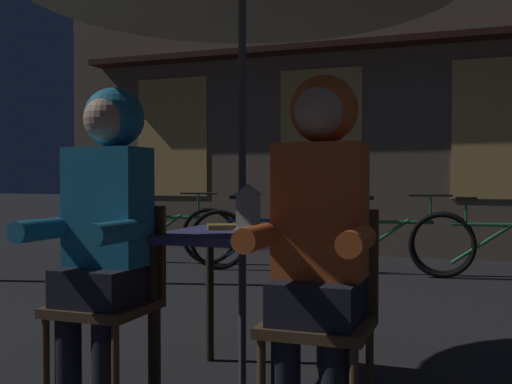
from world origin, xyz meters
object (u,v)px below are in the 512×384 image
object	(u,v)px
chair_left	(113,291)
book	(227,227)
cafe_table	(242,253)
chair_right	(322,307)
person_left_hooded	(105,212)
bicycle_third	(391,241)
bicycle_fourth	(496,245)
person_right_hooded	(319,217)
lantern	(248,207)
bicycle_second	(265,239)
bicycle_nearest	(167,234)

from	to	relation	value
chair_left	book	bearing A→B (deg)	54.14
book	chair_left	bearing A→B (deg)	-152.96
cafe_table	chair_right	world-z (taller)	chair_right
cafe_table	person_left_hooded	bearing A→B (deg)	-138.43
cafe_table	person_left_hooded	xyz separation A→B (m)	(-0.48, -0.43, 0.21)
bicycle_third	bicycle_fourth	xyz separation A→B (m)	(1.01, -0.04, 0.00)
chair_right	person_left_hooded	world-z (taller)	person_left_hooded
person_right_hooded	bicycle_third	distance (m)	4.12
bicycle_fourth	book	size ratio (longest dim) A/B	8.40
chair_left	book	world-z (taller)	chair_left
person_left_hooded	person_right_hooded	world-z (taller)	same
lantern	cafe_table	bearing A→B (deg)	159.55
chair_left	bicycle_second	world-z (taller)	chair_left
cafe_table	bicycle_fourth	size ratio (longest dim) A/B	0.44
cafe_table	bicycle_third	bearing A→B (deg)	86.12
bicycle_nearest	book	size ratio (longest dim) A/B	8.33
bicycle_second	book	xyz separation A→B (m)	(0.95, -3.34, 0.41)
bicycle_fourth	person_left_hooded	bearing A→B (deg)	-113.27
lantern	person_left_hooded	distance (m)	0.66
person_left_hooded	chair_right	bearing A→B (deg)	3.39
person_left_hooded	person_right_hooded	size ratio (longest dim) A/B	1.00
chair_right	bicycle_second	xyz separation A→B (m)	(-1.55, 3.82, -0.14)
chair_right	person_left_hooded	distance (m)	1.03
chair_left	person_right_hooded	xyz separation A→B (m)	(0.96, -0.06, 0.36)
lantern	person_left_hooded	world-z (taller)	person_left_hooded
chair_left	bicycle_fourth	distance (m)	4.36
person_left_hooded	bicycle_third	bearing A→B (deg)	79.90
chair_right	person_right_hooded	size ratio (longest dim) A/B	0.62
lantern	chair_left	distance (m)	0.73
lantern	bicycle_second	bearing A→B (deg)	107.72
chair_left	person_left_hooded	bearing A→B (deg)	-90.00
bicycle_third	book	xyz separation A→B (m)	(-0.37, -3.54, 0.41)
chair_right	book	size ratio (longest dim) A/B	4.35
cafe_table	bicycle_second	bearing A→B (deg)	107.26
bicycle_fourth	lantern	bearing A→B (deg)	-108.64
bicycle_second	person_right_hooded	bearing A→B (deg)	-68.19
book	bicycle_nearest	bearing A→B (deg)	95.43
person_left_hooded	bicycle_second	bearing A→B (deg)	98.69
chair_right	bicycle_nearest	bearing A→B (deg)	125.43
lantern	bicycle_third	bearing A→B (deg)	86.68
book	person_right_hooded	bearing A→B (deg)	-69.10
lantern	bicycle_nearest	size ratio (longest dim) A/B	0.14
chair_left	person_right_hooded	distance (m)	1.03
person_left_hooded	bicycle_third	size ratio (longest dim) A/B	0.84
chair_left	person_right_hooded	size ratio (longest dim) A/B	0.62
lantern	chair_left	size ratio (longest dim) A/B	0.27
bicycle_third	bicycle_fourth	world-z (taller)	same
chair_left	person_left_hooded	distance (m)	0.36
bicycle_nearest	bicycle_third	bearing A→B (deg)	0.89
person_right_hooded	bicycle_third	xyz separation A→B (m)	(-0.23, 4.09, -0.50)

